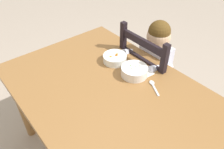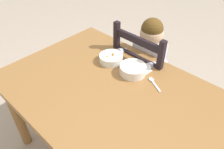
% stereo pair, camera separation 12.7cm
% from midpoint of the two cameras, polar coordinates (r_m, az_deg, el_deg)
% --- Properties ---
extents(dining_table, '(1.34, 0.92, 0.70)m').
position_cam_midpoint_polar(dining_table, '(1.36, 2.03, -6.91)').
color(dining_table, olive).
rests_on(dining_table, ground).
extents(dining_chair, '(0.42, 0.42, 0.91)m').
position_cam_midpoint_polar(dining_chair, '(1.81, 11.92, -1.42)').
color(dining_chair, black).
rests_on(dining_chair, ground).
extents(child_figure, '(0.32, 0.31, 0.94)m').
position_cam_midpoint_polar(child_figure, '(1.69, 12.61, 3.16)').
color(child_figure, silver).
rests_on(child_figure, ground).
extents(bowl_of_peas, '(0.17, 0.17, 0.06)m').
position_cam_midpoint_polar(bowl_of_peas, '(1.39, 8.43, 0.81)').
color(bowl_of_peas, white).
rests_on(bowl_of_peas, dining_table).
extents(bowl_of_carrots, '(0.16, 0.16, 0.05)m').
position_cam_midpoint_polar(bowl_of_carrots, '(1.50, 3.18, 4.16)').
color(bowl_of_carrots, white).
rests_on(bowl_of_carrots, dining_table).
extents(spoon, '(0.13, 0.08, 0.01)m').
position_cam_midpoint_polar(spoon, '(1.35, 13.23, -2.73)').
color(spoon, silver).
rests_on(spoon, dining_table).
extents(paper_napkin, '(0.17, 0.15, 0.00)m').
position_cam_midpoint_polar(paper_napkin, '(1.44, 9.35, 0.72)').
color(paper_napkin, white).
rests_on(paper_napkin, dining_table).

